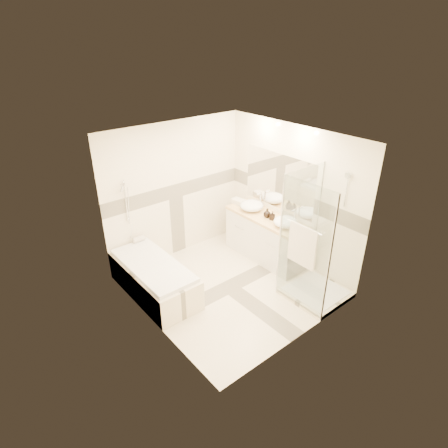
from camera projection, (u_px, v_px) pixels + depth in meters
room at (232, 218)px, 5.72m from camera, size 2.82×3.02×2.52m
bathtub at (154, 277)px, 5.98m from camera, size 0.75×1.70×0.56m
vanity at (265, 237)px, 6.90m from camera, size 0.58×1.62×0.85m
shower_enclosure at (310, 269)px, 5.83m from camera, size 0.96×0.93×2.04m
vessel_sink_near at (252, 206)px, 6.91m from camera, size 0.44×0.44×0.18m
vessel_sink_far at (286, 222)px, 6.33m from camera, size 0.41×0.41×0.16m
faucet_near at (260, 199)px, 6.99m from camera, size 0.12×0.03×0.29m
faucet_far at (294, 215)px, 6.42m from camera, size 0.11×0.03×0.26m
amenity_bottle_a at (272, 216)px, 6.55m from camera, size 0.08×0.08×0.16m
amenity_bottle_b at (267, 213)px, 6.63m from camera, size 0.17×0.17×0.17m
folded_towels at (239, 202)px, 7.17m from camera, size 0.21×0.30×0.09m
rolled_towel at (139, 239)px, 6.46m from camera, size 0.21×0.09×0.09m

